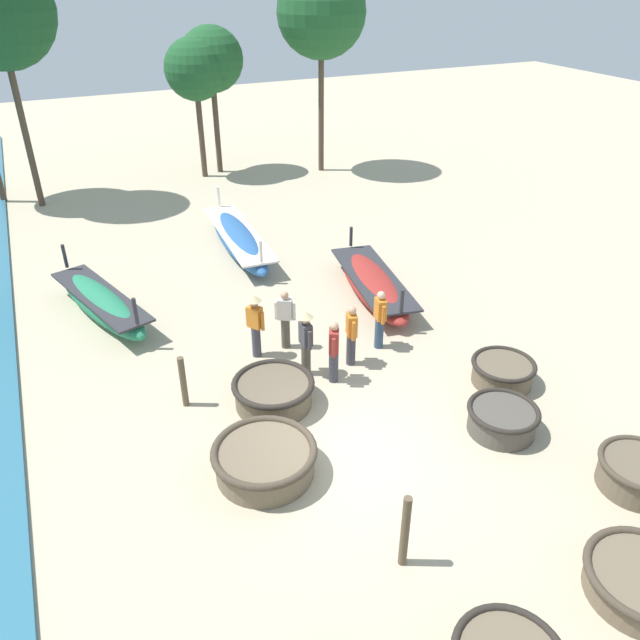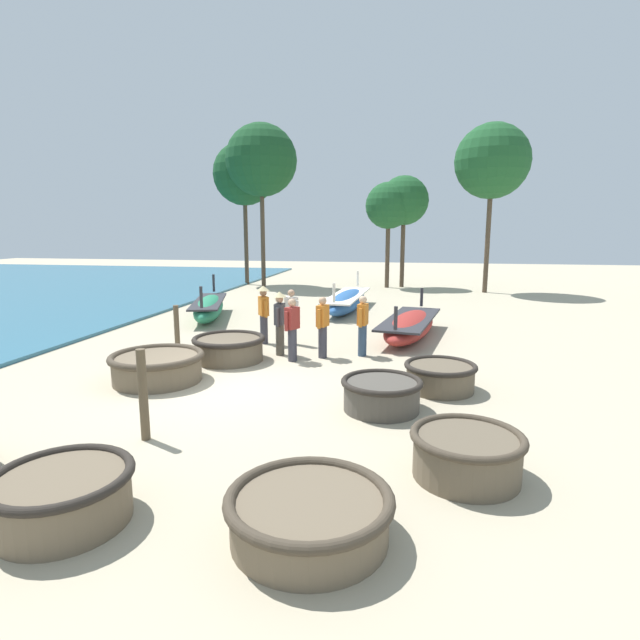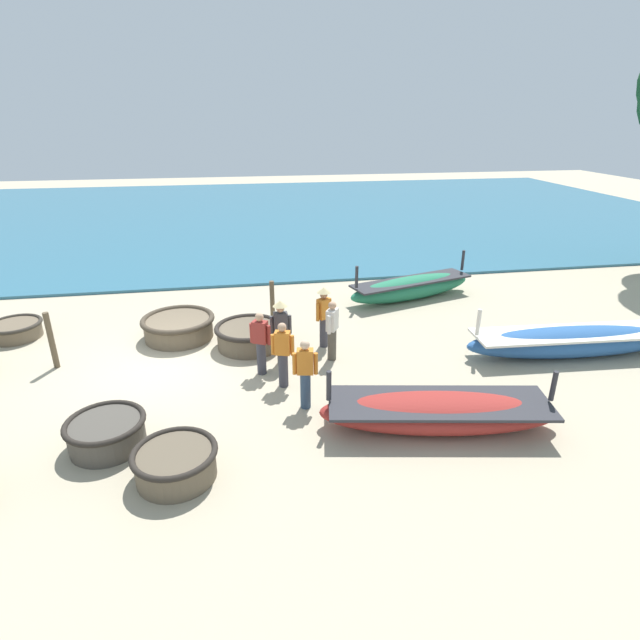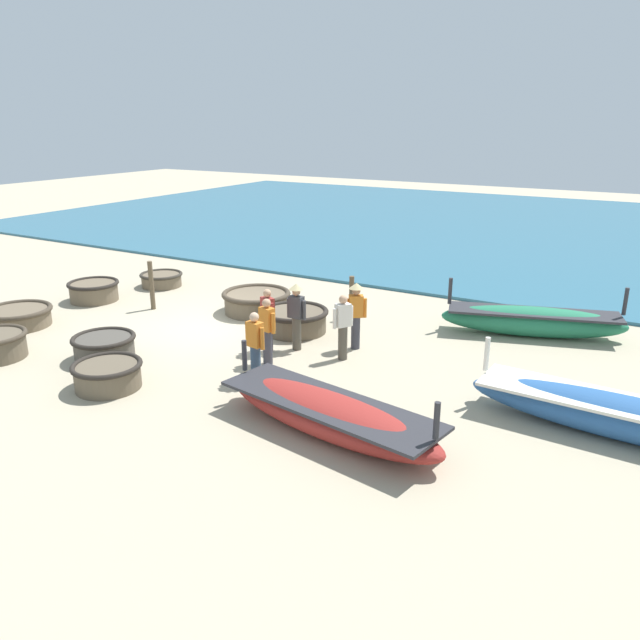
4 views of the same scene
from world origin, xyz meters
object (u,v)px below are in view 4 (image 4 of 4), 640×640
object	(u,v)px
fisherman_standing_right	(343,325)
coracle_far_left	(94,290)
long_boat_white_hull	(628,418)
coracle_upturned	(161,279)
fisherman_crouching	(296,312)
coracle_far_right	(18,316)
fisherman_with_hat	(268,319)
fisherman_hauling	(356,311)
fisherman_by_coracle	(255,345)
coracle_center	(108,374)
coracle_nearest	(104,347)
mooring_post_shoreline	(352,298)
mooring_post_inland	(152,285)
fisherman_standing_left	(267,330)
coracle_front_right	(295,319)
long_boat_red_hull	(329,414)
coracle_front_left	(256,301)
long_boat_ochre_hull	(532,321)

from	to	relation	value
fisherman_standing_right	coracle_far_left	bearing A→B (deg)	-92.86
coracle_far_left	long_boat_white_hull	xyz separation A→B (m)	(1.26, 15.19, 0.06)
coracle_upturned	fisherman_crouching	size ratio (longest dim) A/B	0.85
coracle_far_right	fisherman_with_hat	distance (m)	7.28
fisherman_hauling	fisherman_by_coracle	bearing A→B (deg)	-17.38
coracle_upturned	long_boat_white_hull	size ratio (longest dim) A/B	0.25
coracle_center	coracle_upturned	size ratio (longest dim) A/B	1.03
coracle_upturned	fisherman_with_hat	bearing A→B (deg)	63.95
coracle_far_left	coracle_far_right	distance (m)	2.77
coracle_nearest	mooring_post_shoreline	size ratio (longest dim) A/B	1.20
long_boat_white_hull	fisherman_with_hat	distance (m)	7.99
coracle_far_left	mooring_post_inland	size ratio (longest dim) A/B	1.07
fisherman_by_coracle	mooring_post_inland	distance (m)	6.47
coracle_nearest	fisherman_standing_left	distance (m)	3.92
coracle_center	fisherman_standing_right	distance (m)	5.29
fisherman_crouching	fisherman_hauling	xyz separation A→B (m)	(-0.79, 1.21, 0.00)
coracle_center	mooring_post_inland	bearing A→B (deg)	-144.64
coracle_center	fisherman_standing_right	size ratio (longest dim) A/B	0.93
mooring_post_shoreline	coracle_front_right	bearing A→B (deg)	-23.92
long_boat_red_hull	mooring_post_inland	xyz separation A→B (m)	(-4.03, -8.30, 0.36)
coracle_upturned	long_boat_white_hull	xyz separation A→B (m)	(3.61, 14.61, 0.14)
coracle_upturned	fisherman_hauling	distance (m)	8.64
coracle_center	mooring_post_shoreline	xyz separation A→B (m)	(-6.82, 2.22, 0.31)
coracle_nearest	long_boat_red_hull	distance (m)	6.36
coracle_front_right	coracle_center	world-z (taller)	coracle_front_right
coracle_front_left	coracle_front_right	bearing A→B (deg)	64.46
coracle_front_left	fisherman_hauling	bearing A→B (deg)	72.43
mooring_post_inland	fisherman_by_coracle	bearing A→B (deg)	64.05
coracle_nearest	mooring_post_shoreline	bearing A→B (deg)	147.94
coracle_far_right	fisherman_by_coracle	size ratio (longest dim) A/B	1.15
coracle_nearest	mooring_post_inland	bearing A→B (deg)	-151.21
coracle_center	mooring_post_inland	world-z (taller)	mooring_post_inland
coracle_center	fisherman_with_hat	world-z (taller)	fisherman_with_hat
coracle_front_right	coracle_front_left	bearing A→B (deg)	-115.54
long_boat_red_hull	mooring_post_inland	distance (m)	9.23
coracle_front_left	coracle_upturned	bearing A→B (deg)	-99.69
coracle_far_right	fisherman_standing_right	distance (m)	9.13
coracle_center	fisherman_with_hat	xyz separation A→B (m)	(-3.49, 1.68, 0.53)
mooring_post_shoreline	coracle_nearest	bearing A→B (deg)	-32.06
coracle_far_right	coracle_far_left	bearing A→B (deg)	-175.76
coracle_upturned	mooring_post_shoreline	distance (m)	7.19
coracle_center	fisherman_standing_right	xyz separation A→B (m)	(-3.94, 3.49, 0.53)
fisherman_hauling	mooring_post_shoreline	world-z (taller)	fisherman_hauling
coracle_front_right	fisherman_standing_right	world-z (taller)	fisherman_standing_right
coracle_center	coracle_front_left	xyz separation A→B (m)	(-5.97, -0.47, 0.04)
fisherman_hauling	mooring_post_inland	xyz separation A→B (m)	(0.08, -6.73, -0.23)
fisherman_by_coracle	fisherman_with_hat	xyz separation A→B (m)	(-1.66, -0.83, 0.00)
long_boat_ochre_hull	fisherman_standing_right	bearing A→B (deg)	-41.39
long_boat_red_hull	fisherman_with_hat	distance (m)	4.39
long_boat_white_hull	fisherman_standing_left	size ratio (longest dim) A/B	3.65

